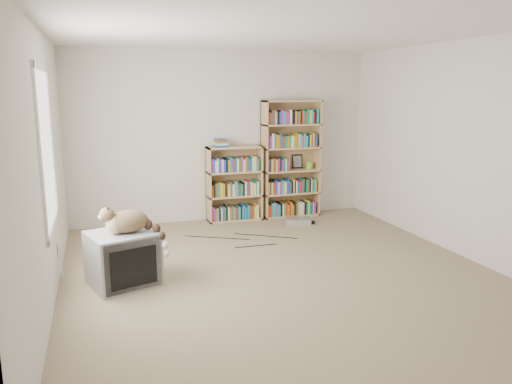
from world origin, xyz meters
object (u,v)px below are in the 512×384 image
object	(u,v)px
crt_tv	(123,259)
bookcase_tall	(290,162)
bookcase_short	(234,186)
cat	(133,225)
dvd_player	(298,221)

from	to	relation	value
crt_tv	bookcase_tall	bearing A→B (deg)	21.01
bookcase_tall	bookcase_short	bearing A→B (deg)	179.98
crt_tv	bookcase_short	world-z (taller)	bookcase_short
crt_tv	bookcase_short	distance (m)	2.77
cat	dvd_player	xyz separation A→B (m)	(2.47, 1.69, -0.59)
cat	dvd_player	size ratio (longest dim) A/B	1.83
bookcase_tall	bookcase_short	world-z (taller)	bookcase_tall
bookcase_short	bookcase_tall	bearing A→B (deg)	-0.02
dvd_player	bookcase_short	bearing A→B (deg)	168.05
bookcase_tall	bookcase_short	xyz separation A→B (m)	(-0.90, 0.00, -0.33)
cat	bookcase_tall	xyz separation A→B (m)	(2.53, 2.19, 0.22)
crt_tv	cat	size ratio (longest dim) A/B	1.16
bookcase_tall	dvd_player	bearing A→B (deg)	-97.02
crt_tv	bookcase_short	bearing A→B (deg)	32.89
bookcase_short	cat	bearing A→B (deg)	-126.57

